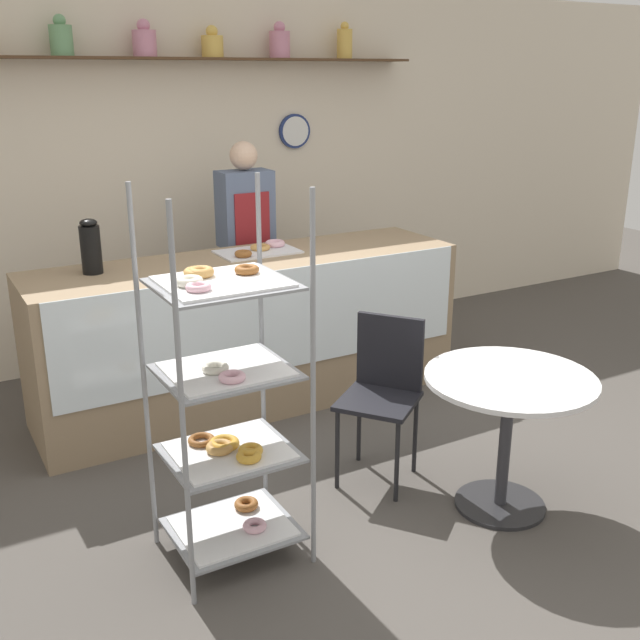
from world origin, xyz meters
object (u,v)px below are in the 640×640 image
at_px(cafe_table, 508,408).
at_px(donut_tray_counter, 260,250).
at_px(person_worker, 247,248).
at_px(coffee_carafe, 91,247).
at_px(cafe_chair, 384,382).
at_px(pastry_rack, 227,406).

distance_m(cafe_table, donut_tray_counter, 1.98).
relative_size(person_worker, coffee_carafe, 5.15).
relative_size(person_worker, cafe_chair, 1.88).
distance_m(person_worker, cafe_table, 2.39).
distance_m(pastry_rack, cafe_table, 1.37).
bearing_deg(cafe_table, pastry_rack, 166.39).
distance_m(cafe_chair, coffee_carafe, 1.84).
relative_size(pastry_rack, cafe_table, 2.04).
distance_m(cafe_chair, donut_tray_counter, 1.38).
bearing_deg(coffee_carafe, cafe_chair, -48.60).
relative_size(pastry_rack, cafe_chair, 1.91).
bearing_deg(cafe_chair, pastry_rack, -112.51).
xyz_separation_m(person_worker, cafe_table, (0.31, -2.34, -0.36)).
bearing_deg(cafe_chair, cafe_table, -7.31).
height_order(cafe_table, cafe_chair, cafe_chair).
height_order(person_worker, cafe_table, person_worker).
height_order(pastry_rack, cafe_table, pastry_rack).
xyz_separation_m(cafe_table, cafe_chair, (-0.33, 0.58, -0.00)).
bearing_deg(pastry_rack, person_worker, 63.41).
bearing_deg(coffee_carafe, cafe_table, -51.80).
bearing_deg(cafe_chair, person_worker, 142.14).
relative_size(cafe_table, cafe_chair, 0.94).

